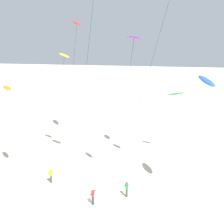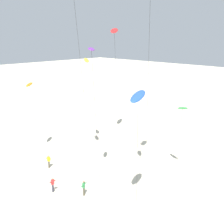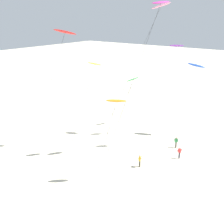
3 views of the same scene
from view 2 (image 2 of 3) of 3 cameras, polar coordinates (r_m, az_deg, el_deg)
ground_plane at (r=34.04m, az=-13.47°, el=-14.26°), size 260.00×260.00×0.00m
kite_purple at (r=28.66m, az=-3.88°, el=11.23°), size 2.97×3.70×15.04m
kite_yellow at (r=40.19m, az=-4.83°, el=9.41°), size 3.33×3.87×13.14m
kite_green at (r=34.36m, az=13.22°, el=0.59°), size 2.61×2.78×8.66m
kite_orange at (r=40.03m, az=-15.40°, el=4.92°), size 2.55×3.04×10.12m
kite_red at (r=43.51m, az=0.45°, el=15.04°), size 4.72×6.16×17.21m
kite_white at (r=34.46m, az=5.50°, el=1.47°), size 3.42×4.21×8.66m
kite_blue at (r=24.29m, az=4.95°, el=2.89°), size 2.44×3.45×11.86m
kite_flyer_nearest at (r=33.05m, az=-11.19°, el=-13.29°), size 0.53×0.55×1.67m
kite_flyer_middle at (r=38.59m, az=-11.89°, el=-9.09°), size 0.72×0.71×1.67m
kite_flyer_furthest at (r=31.98m, az=-5.37°, el=-14.06°), size 0.69×0.71×1.67m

